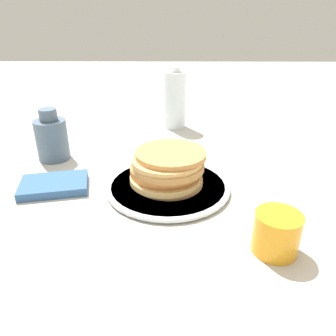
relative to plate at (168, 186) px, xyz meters
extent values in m
plane|color=#BCB7AD|center=(-0.01, -0.01, -0.01)|extent=(4.00, 4.00, 0.00)
cylinder|color=silver|center=(0.00, 0.00, 0.00)|extent=(0.26, 0.26, 0.01)
cylinder|color=silver|center=(0.00, 0.00, 0.00)|extent=(0.28, 0.28, 0.01)
cylinder|color=tan|center=(0.00, 0.00, 0.01)|extent=(0.16, 0.16, 0.01)
cylinder|color=tan|center=(0.01, 0.01, 0.02)|extent=(0.16, 0.16, 0.01)
cylinder|color=#BC773E|center=(0.01, 0.00, 0.04)|extent=(0.16, 0.16, 0.02)
cylinder|color=#B98549|center=(0.00, 0.01, 0.06)|extent=(0.16, 0.16, 0.01)
cylinder|color=tan|center=(0.00, 0.00, 0.07)|extent=(0.16, 0.16, 0.01)
cylinder|color=#C38547|center=(-0.01, -0.01, 0.08)|extent=(0.16, 0.16, 0.01)
cylinder|color=orange|center=(-0.19, 0.21, 0.03)|extent=(0.08, 0.08, 0.07)
cylinder|color=#4C6075|center=(0.32, -0.17, 0.05)|extent=(0.09, 0.09, 0.11)
cylinder|color=#4C6075|center=(0.32, -0.17, 0.12)|extent=(0.05, 0.05, 0.03)
cylinder|color=silver|center=(-0.02, -0.44, 0.09)|extent=(0.08, 0.08, 0.19)
cylinder|color=white|center=(-0.02, -0.44, 0.19)|extent=(0.04, 0.04, 0.02)
cube|color=#33598C|center=(0.26, 0.00, 0.00)|extent=(0.17, 0.13, 0.02)
camera|label=1|loc=(-0.01, 0.66, 0.37)|focal=35.00mm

